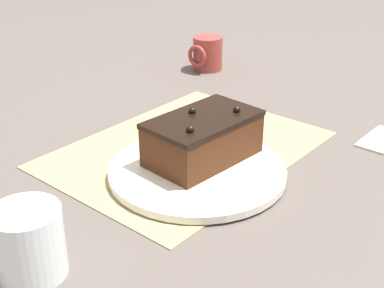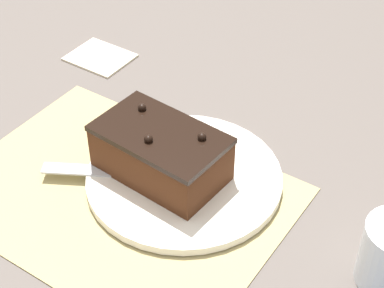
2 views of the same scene
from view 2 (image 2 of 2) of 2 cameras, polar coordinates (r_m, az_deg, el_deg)
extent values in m
plane|color=#544C47|center=(0.91, -6.48, -4.62)|extent=(3.00, 3.00, 0.00)
cube|color=tan|center=(0.91, -6.49, -4.53)|extent=(0.46, 0.34, 0.00)
cylinder|color=white|center=(0.92, -0.69, -3.01)|extent=(0.28, 0.28, 0.01)
cube|color=#472614|center=(0.90, -2.78, -0.96)|extent=(0.19, 0.12, 0.07)
cube|color=black|center=(0.88, -2.85, 0.85)|extent=(0.19, 0.12, 0.01)
sphere|color=black|center=(0.91, -4.47, 3.26)|extent=(0.01, 0.01, 0.01)
sphere|color=black|center=(0.86, -3.89, 0.45)|extent=(0.01, 0.01, 0.01)
sphere|color=black|center=(0.86, 0.89, 0.65)|extent=(0.01, 0.01, 0.01)
cube|color=slate|center=(0.91, -1.25, -2.52)|extent=(0.07, 0.05, 0.01)
cube|color=#B7BABF|center=(0.93, -8.44, -2.36)|extent=(0.15, 0.10, 0.00)
cube|color=beige|center=(1.20, -8.19, 7.71)|extent=(0.11, 0.09, 0.01)
camera|label=1|loc=(1.06, 45.56, 17.10)|focal=50.00mm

